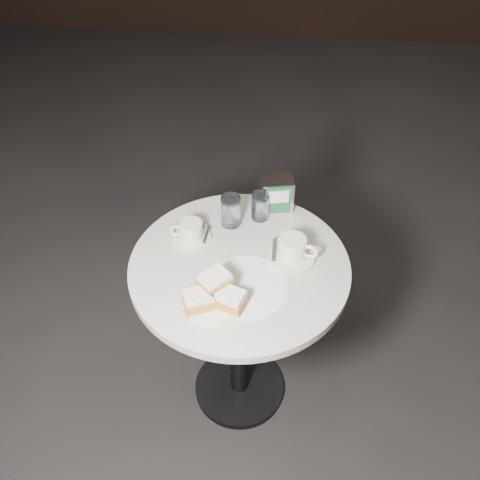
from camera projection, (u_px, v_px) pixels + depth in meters
name	position (u px, v px, depth m)	size (l,w,h in m)	color
ground	(240.00, 388.00, 2.20)	(7.00, 7.00, 0.00)	black
cafe_table	(239.00, 304.00, 1.82)	(0.70, 0.70, 0.74)	black
sugar_spill	(245.00, 286.00, 1.61)	(0.26, 0.26, 0.00)	white
beignet_plate	(214.00, 296.00, 1.55)	(0.20, 0.19, 0.09)	silver
coffee_cup_left	(191.00, 232.00, 1.75)	(0.15, 0.15, 0.07)	silver
coffee_cup_right	(292.00, 250.00, 1.68)	(0.18, 0.18, 0.08)	beige
water_glass_left	(231.00, 211.00, 1.79)	(0.08, 0.08, 0.11)	white
water_glass_right	(260.00, 206.00, 1.81)	(0.06, 0.06, 0.10)	white
napkin_dispenser	(276.00, 193.00, 1.84)	(0.12, 0.11, 0.13)	silver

